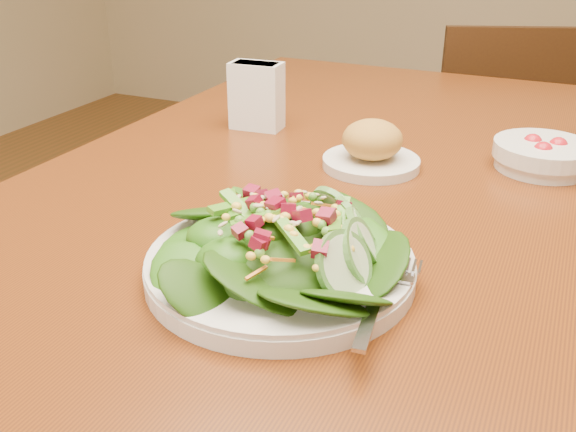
{
  "coord_description": "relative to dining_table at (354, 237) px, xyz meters",
  "views": [
    {
      "loc": [
        0.27,
        -0.83,
        1.1
      ],
      "look_at": [
        0.02,
        -0.28,
        0.81
      ],
      "focal_mm": 40.0,
      "sensor_mm": 36.0,
      "label": 1
    }
  ],
  "objects": [
    {
      "name": "tomato_bowl",
      "position": [
        0.24,
        0.14,
        0.12
      ],
      "size": [
        0.14,
        0.14,
        0.05
      ],
      "color": "silver",
      "rests_on": "dining_table"
    },
    {
      "name": "bread_plate",
      "position": [
        0.01,
        0.04,
        0.13
      ],
      "size": [
        0.14,
        0.14,
        0.07
      ],
      "color": "silver",
      "rests_on": "dining_table"
    },
    {
      "name": "salad_plate",
      "position": [
        0.03,
        -0.3,
        0.13
      ],
      "size": [
        0.29,
        0.28,
        0.08
      ],
      "rotation": [
        0.0,
        0.0,
        -0.05
      ],
      "color": "silver",
      "rests_on": "dining_table"
    },
    {
      "name": "chair_far",
      "position": [
        0.07,
        1.03,
        -0.21
      ],
      "size": [
        0.5,
        0.5,
        0.83
      ],
      "rotation": [
        0.0,
        0.0,
        3.51
      ],
      "color": "black",
      "rests_on": "ground_plane"
    },
    {
      "name": "dining_table",
      "position": [
        0.0,
        0.0,
        0.0
      ],
      "size": [
        0.9,
        1.4,
        0.75
      ],
      "color": "#672C0A",
      "rests_on": "ground_plane"
    },
    {
      "name": "napkin_holder",
      "position": [
        -0.23,
        0.14,
        0.16
      ],
      "size": [
        0.09,
        0.05,
        0.11
      ],
      "rotation": [
        0.0,
        0.0,
        0.08
      ],
      "color": "white",
      "rests_on": "dining_table"
    }
  ]
}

